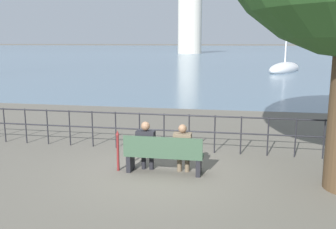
# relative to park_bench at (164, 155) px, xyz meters

# --- Properties ---
(ground_plane) EXTENTS (1000.00, 1000.00, 0.00)m
(ground_plane) POSITION_rel_park_bench_xyz_m (0.00, 0.06, -0.43)
(ground_plane) COLOR #605B51
(harbor_water) EXTENTS (600.00, 300.00, 0.01)m
(harbor_water) POSITION_rel_park_bench_xyz_m (0.00, 158.51, -0.43)
(harbor_water) COLOR slate
(harbor_water) RESTS_ON ground_plane
(park_bench) EXTENTS (1.82, 0.45, 0.90)m
(park_bench) POSITION_rel_park_bench_xyz_m (0.00, 0.00, 0.00)
(park_bench) COLOR #334C38
(park_bench) RESTS_ON ground_plane
(seated_person_left) EXTENTS (0.43, 0.35, 1.20)m
(seated_person_left) POSITION_rel_park_bench_xyz_m (-0.43, 0.08, 0.23)
(seated_person_left) COLOR black
(seated_person_left) RESTS_ON ground_plane
(seated_person_right) EXTENTS (0.41, 0.35, 1.17)m
(seated_person_right) POSITION_rel_park_bench_xyz_m (0.43, 0.08, 0.21)
(seated_person_right) COLOR brown
(seated_person_right) RESTS_ON ground_plane
(promenade_railing) EXTENTS (13.40, 0.04, 1.05)m
(promenade_railing) POSITION_rel_park_bench_xyz_m (-0.00, 1.85, 0.26)
(promenade_railing) COLOR black
(promenade_railing) RESTS_ON ground_plane
(closed_umbrella) EXTENTS (0.09, 0.09, 0.98)m
(closed_umbrella) POSITION_rel_park_bench_xyz_m (-1.09, -0.01, 0.11)
(closed_umbrella) COLOR maroon
(closed_umbrella) RESTS_ON ground_plane
(sailboat_1) EXTENTS (4.87, 7.95, 11.20)m
(sailboat_1) POSITION_rel_park_bench_xyz_m (6.34, 31.99, -0.11)
(sailboat_1) COLOR white
(sailboat_1) RESTS_ON ground_plane
(harbor_lighthouse) EXTENTS (6.16, 6.16, 21.03)m
(harbor_lighthouse) POSITION_rel_park_bench_xyz_m (-10.98, 90.51, 9.35)
(harbor_lighthouse) COLOR beige
(harbor_lighthouse) RESTS_ON ground_plane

